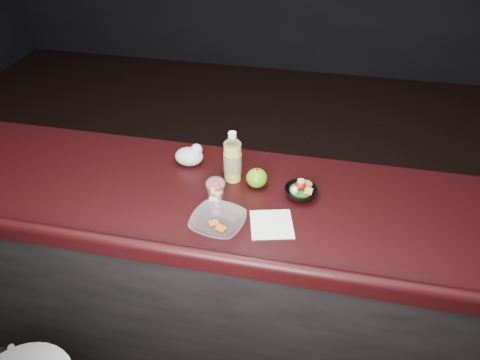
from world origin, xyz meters
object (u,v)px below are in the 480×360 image
fruit_cup (216,190)px  takeout_bowl (218,223)px  lemonade_bottle (233,160)px  green_apple (257,178)px  snack_bowl (301,191)px

fruit_cup → takeout_bowl: fruit_cup is taller
lemonade_bottle → green_apple: lemonade_bottle is taller
fruit_cup → lemonade_bottle: bearing=77.7°
fruit_cup → takeout_bowl: (0.05, -0.15, -0.03)m
fruit_cup → green_apple: size_ratio=1.20×
fruit_cup → green_apple: (0.15, 0.13, -0.02)m
green_apple → snack_bowl: size_ratio=0.53×
green_apple → snack_bowl: (0.19, -0.03, -0.02)m
lemonade_bottle → green_apple: size_ratio=2.50×
lemonade_bottle → snack_bowl: lemonade_bottle is taller
fruit_cup → takeout_bowl: size_ratio=0.48×
snack_bowl → takeout_bowl: (-0.29, -0.25, -0.00)m
fruit_cup → snack_bowl: size_ratio=0.63×
green_apple → lemonade_bottle: bearing=165.3°
green_apple → takeout_bowl: green_apple is taller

